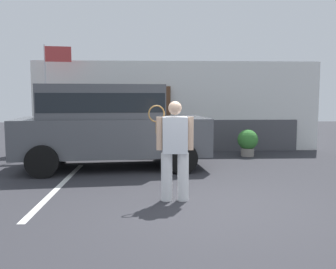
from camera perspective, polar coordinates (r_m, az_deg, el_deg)
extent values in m
plane|color=#2D2D33|center=(6.03, 5.85, -11.13)|extent=(40.00, 40.00, 0.00)
cube|color=silver|center=(7.64, -16.52, -7.68)|extent=(0.12, 4.40, 0.01)
cube|color=white|center=(11.98, 1.50, 4.41)|extent=(9.30, 0.30, 2.90)
cube|color=#4C4C51|center=(11.84, 1.56, -0.19)|extent=(7.81, 0.10, 1.02)
cube|color=brown|center=(11.75, -1.81, 2.41)|extent=(0.90, 0.06, 2.10)
cube|color=#4C4F54|center=(9.18, -8.48, -0.19)|extent=(4.76, 2.34, 0.90)
cube|color=#4C4F54|center=(9.14, -10.14, 5.09)|extent=(3.06, 2.03, 0.80)
cube|color=black|center=(9.14, -10.13, 4.97)|extent=(3.00, 2.05, 0.44)
cylinder|color=black|center=(10.29, 0.24, -1.94)|extent=(0.74, 0.33, 0.72)
cylinder|color=black|center=(8.44, 2.15, -3.69)|extent=(0.74, 0.33, 0.72)
cylinder|color=black|center=(10.30, -17.09, -2.20)|extent=(0.74, 0.33, 0.72)
cylinder|color=black|center=(8.45, -19.05, -3.99)|extent=(0.74, 0.33, 0.72)
cylinder|color=white|center=(6.26, 2.36, -6.61)|extent=(0.19, 0.19, 0.82)
cylinder|color=white|center=(6.25, -0.21, -6.62)|extent=(0.19, 0.19, 0.82)
cube|color=silver|center=(6.13, 1.09, -0.08)|extent=(0.42, 0.27, 0.61)
sphere|color=beige|center=(6.10, 1.10, 4.15)|extent=(0.23, 0.23, 0.23)
cylinder|color=beige|center=(6.15, 3.53, 0.17)|extent=(0.10, 0.10, 0.56)
cylinder|color=beige|center=(6.13, -1.35, 0.16)|extent=(0.10, 0.10, 0.56)
torus|color=olive|center=(6.15, -1.81, 3.26)|extent=(0.29, 0.10, 0.29)
cylinder|color=olive|center=(6.17, -1.80, 1.08)|extent=(0.03, 0.03, 0.20)
cylinder|color=gray|center=(11.17, 12.30, -2.70)|extent=(0.39, 0.39, 0.24)
sphere|color=#387F33|center=(11.12, 12.34, -0.78)|extent=(0.61, 0.61, 0.61)
cylinder|color=silver|center=(11.56, -18.48, 5.03)|extent=(0.05, 0.05, 3.30)
cube|color=#B23838|center=(11.53, -16.75, 11.93)|extent=(0.75, 0.13, 0.45)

